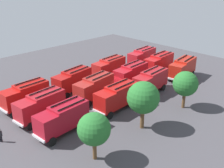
% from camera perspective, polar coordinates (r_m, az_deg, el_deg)
% --- Properties ---
extents(ground_plane, '(63.88, 63.88, 0.00)m').
position_cam_1_polar(ground_plane, '(46.68, -0.00, -1.59)').
color(ground_plane, '#423F44').
extents(fire_truck_0, '(7.39, 3.27, 3.88)m').
position_cam_1_polar(fire_truck_0, '(58.58, 6.25, 5.64)').
color(fire_truck_0, '#A91921').
rests_on(fire_truck_0, ground).
extents(fire_truck_1, '(7.37, 3.21, 3.88)m').
position_cam_1_polar(fire_truck_1, '(51.99, -0.61, 3.56)').
color(fire_truck_1, '#A81B18').
rests_on(fire_truck_1, ground).
extents(fire_truck_2, '(7.46, 3.54, 3.88)m').
position_cam_1_polar(fire_truck_2, '(46.32, -8.23, 0.86)').
color(fire_truck_2, '#9D1311').
rests_on(fire_truck_2, ground).
extents(fire_truck_3, '(7.31, 3.05, 3.88)m').
position_cam_1_polar(fire_truck_3, '(42.39, -17.57, -2.14)').
color(fire_truck_3, '#AB1310').
rests_on(fire_truck_3, ground).
extents(fire_truck_4, '(7.33, 3.08, 3.88)m').
position_cam_1_polar(fire_truck_4, '(55.33, 9.75, 4.42)').
color(fire_truck_4, '#AC1416').
rests_on(fire_truck_4, ground).
extents(fire_truck_5, '(7.36, 3.17, 3.88)m').
position_cam_1_polar(fire_truck_5, '(48.74, 3.97, 2.17)').
color(fire_truck_5, '#A7131C').
rests_on(fire_truck_5, ground).
extents(fire_truck_6, '(7.45, 3.47, 3.88)m').
position_cam_1_polar(fire_truck_6, '(43.17, -3.72, -0.61)').
color(fire_truck_6, maroon).
rests_on(fire_truck_6, ground).
extents(fire_truck_7, '(7.40, 3.30, 3.88)m').
position_cam_1_polar(fire_truck_7, '(38.64, -14.67, -4.28)').
color(fire_truck_7, '#A41820').
rests_on(fire_truck_7, ground).
extents(fire_truck_8, '(7.47, 3.57, 3.88)m').
position_cam_1_polar(fire_truck_8, '(53.25, 14.48, 3.29)').
color(fire_truck_8, '#A71D12').
rests_on(fire_truck_8, ground).
extents(fire_truck_9, '(7.37, 3.22, 3.88)m').
position_cam_1_polar(fire_truck_9, '(45.93, 8.03, 0.68)').
color(fire_truck_9, maroon).
rests_on(fire_truck_9, ground).
extents(fire_truck_10, '(7.30, 3.00, 3.88)m').
position_cam_1_polar(fire_truck_10, '(39.93, 0.93, -2.57)').
color(fire_truck_10, '#A91210').
rests_on(fire_truck_10, ground).
extents(fire_truck_11, '(7.34, 3.12, 3.88)m').
position_cam_1_polar(fire_truck_11, '(34.90, -10.28, -6.93)').
color(fire_truck_11, maroon).
rests_on(fire_truck_11, ground).
extents(firefighter_0, '(0.44, 0.30, 1.82)m').
position_cam_1_polar(firefighter_0, '(54.82, 2.78, 3.32)').
color(firefighter_0, black).
rests_on(firefighter_0, ground).
extents(firefighter_1, '(0.43, 0.48, 1.76)m').
position_cam_1_polar(firefighter_1, '(35.80, -22.24, -9.77)').
color(firefighter_1, black).
rests_on(firefighter_1, ground).
extents(tree_0, '(3.68, 3.68, 5.71)m').
position_cam_1_polar(tree_0, '(41.25, 15.04, 0.03)').
color(tree_0, brown).
rests_on(tree_0, ground).
extents(tree_1, '(4.16, 4.16, 6.45)m').
position_cam_1_polar(tree_1, '(34.63, 6.51, -2.85)').
color(tree_1, brown).
rests_on(tree_1, ground).
extents(tree_2, '(3.59, 3.59, 5.56)m').
position_cam_1_polar(tree_2, '(29.14, -3.76, -9.38)').
color(tree_2, brown).
rests_on(tree_2, ground).
extents(traffic_cone_0, '(0.48, 0.48, 0.68)m').
position_cam_1_polar(traffic_cone_0, '(48.33, 6.69, -0.43)').
color(traffic_cone_0, '#F2600C').
rests_on(traffic_cone_0, ground).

